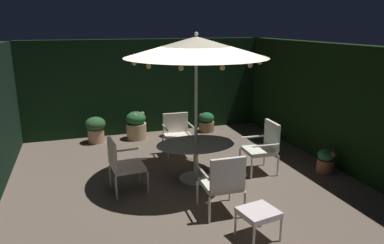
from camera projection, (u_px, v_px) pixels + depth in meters
ground_plane at (185, 183)px, 6.79m from camera, size 6.93×7.51×0.02m
hedge_backdrop_rear at (146, 86)px, 9.77m from camera, size 6.93×0.30×2.50m
hedge_backdrop_right at (338, 106)px, 7.45m from camera, size 0.30×7.51×2.50m
patio_dining_table at (196, 152)px, 6.81m from camera, size 1.50×1.11×0.72m
patio_umbrella at (196, 47)px, 6.30m from camera, size 2.56×2.56×2.74m
patio_chair_north at (177, 132)px, 8.11m from camera, size 0.65×0.60×0.93m
patio_chair_northeast at (122, 162)px, 6.28m from camera, size 0.63×0.64×0.96m
patio_chair_east at (223, 181)px, 5.50m from camera, size 0.62×0.64×1.00m
patio_chair_southeast at (264, 144)px, 7.17m from camera, size 0.62×0.64×1.02m
ottoman_footrest at (258, 214)px, 4.93m from camera, size 0.56×0.53×0.43m
potted_plant_back_left at (326, 160)px, 7.21m from camera, size 0.34×0.34×0.48m
potted_plant_right_near at (136, 125)px, 9.29m from camera, size 0.51×0.51×0.72m
potted_plant_back_right at (96, 128)px, 9.00m from camera, size 0.50×0.50×0.65m
potted_plant_left_far at (207, 122)px, 9.96m from camera, size 0.42×0.42×0.53m
potted_plant_right_far at (170, 127)px, 9.54m from camera, size 0.33×0.33×0.51m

